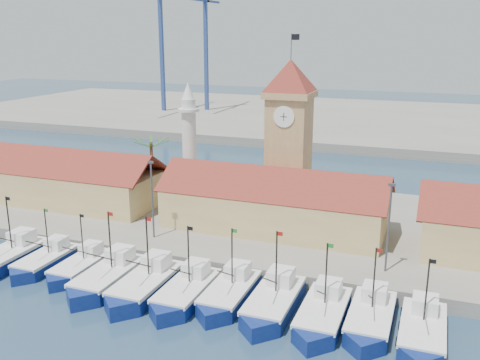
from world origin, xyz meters
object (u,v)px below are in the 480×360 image
at_px(boat_0, 6,258).
at_px(minaret, 189,140).
at_px(clock_tower, 289,134).
at_px(boat_5, 185,294).

relative_size(boat_0, minaret, 0.65).
relative_size(clock_tower, minaret, 1.39).
bearing_deg(boat_0, clock_tower, 43.73).
xyz_separation_m(boat_5, minaret, (-11.90, 26.00, 8.95)).
bearing_deg(minaret, boat_5, -65.40).
height_order(boat_5, minaret, minaret).
distance_m(boat_5, minaret, 29.96).
distance_m(boat_0, minaret, 28.80).
relative_size(boat_0, clock_tower, 0.46).
height_order(clock_tower, minaret, clock_tower).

